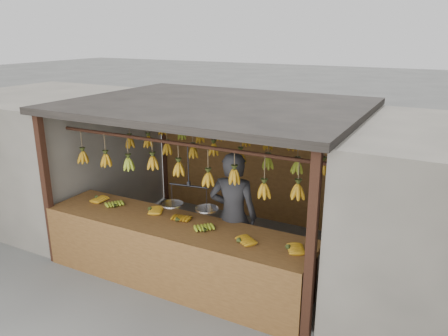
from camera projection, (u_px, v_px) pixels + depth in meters
The scene contains 8 objects.
ground at pixel (215, 249), 7.13m from camera, with size 80.00×80.00×0.00m, color #5B5B57.
stall at pixel (225, 127), 6.82m from camera, with size 4.30×3.30×2.40m.
neighbor_left at pixel (52, 153), 8.40m from camera, with size 3.00×3.00×2.30m, color slate.
counter at pixel (169, 239), 5.89m from camera, with size 3.93×0.89×0.96m.
hanging_bananas at pixel (215, 154), 6.66m from camera, with size 3.61×2.24×0.39m.
balance_scale at pixel (189, 204), 5.86m from camera, with size 0.80×0.37×0.87m.
vendor at pixel (233, 216), 6.07m from camera, with size 0.68×0.45×1.87m, color #262628.
bag_bundles at pixel (359, 183), 7.09m from camera, with size 0.08×0.26×1.26m.
Camera 1 is at (3.13, -5.59, 3.40)m, focal length 35.00 mm.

